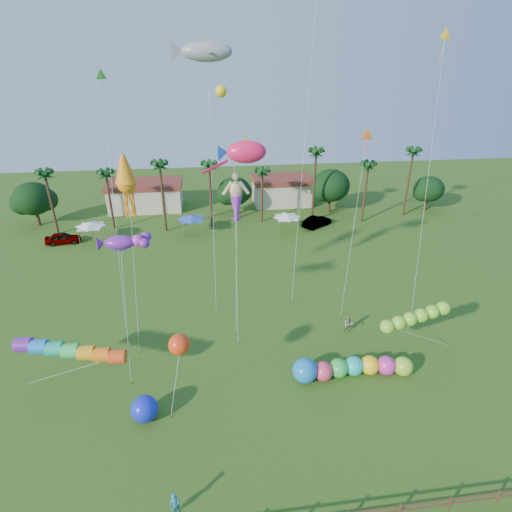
{
  "coord_description": "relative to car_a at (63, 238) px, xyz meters",
  "views": [
    {
      "loc": [
        -3.75,
        -18.68,
        23.01
      ],
      "look_at": [
        0.0,
        10.0,
        9.0
      ],
      "focal_mm": 28.0,
      "sensor_mm": 36.0,
      "label": 1
    }
  ],
  "objects": [
    {
      "name": "ground",
      "position": [
        24.06,
        -36.06,
        -0.79
      ],
      "size": [
        160.0,
        160.0,
        0.0
      ],
      "primitive_type": "plane",
      "color": "#285116",
      "rests_on": "ground"
    },
    {
      "name": "tree_line",
      "position": [
        27.63,
        7.93,
        3.48
      ],
      "size": [
        69.46,
        8.91,
        11.0
      ],
      "color": "#3A2819",
      "rests_on": "ground"
    },
    {
      "name": "buildings_row",
      "position": [
        20.97,
        13.94,
        1.21
      ],
      "size": [
        35.0,
        7.0,
        4.0
      ],
      "color": "beige",
      "rests_on": "ground"
    },
    {
      "name": "tent_row",
      "position": [
        18.06,
        0.27,
        1.96
      ],
      "size": [
        31.0,
        4.0,
        0.6
      ],
      "color": "white",
      "rests_on": "ground"
    },
    {
      "name": "car_a",
      "position": [
        0.0,
        0.0,
        0.0
      ],
      "size": [
        4.85,
        2.48,
        1.58
      ],
      "primitive_type": "imported",
      "rotation": [
        0.0,
        0.0,
        1.71
      ],
      "color": "#4C4C54",
      "rests_on": "ground"
    },
    {
      "name": "car_b",
      "position": [
        37.21,
        1.59,
        0.05
      ],
      "size": [
        5.22,
        4.31,
        1.68
      ],
      "primitive_type": "imported",
      "rotation": [
        0.0,
        0.0,
        2.16
      ],
      "color": "#4C4C54",
      "rests_on": "ground"
    },
    {
      "name": "spectator_a",
      "position": [
        17.64,
        -40.29,
        0.01
      ],
      "size": [
        0.68,
        0.56,
        1.61
      ],
      "primitive_type": "imported",
      "rotation": [
        0.0,
        0.0,
        0.34
      ],
      "color": "teal",
      "rests_on": "ground"
    },
    {
      "name": "spectator_b",
      "position": [
        32.94,
        -25.18,
        0.08
      ],
      "size": [
        1.04,
        0.96,
        1.73
      ],
      "primitive_type": "imported",
      "rotation": [
        0.0,
        0.0,
        -0.45
      ],
      "color": "gray",
      "rests_on": "ground"
    },
    {
      "name": "caterpillar_inflatable",
      "position": [
        30.92,
        -30.9,
        0.06
      ],
      "size": [
        9.94,
        2.16,
        2.03
      ],
      "rotation": [
        0.0,
        0.0,
        -0.02
      ],
      "color": "#DE3A5E",
      "rests_on": "ground"
    },
    {
      "name": "blue_ball",
      "position": [
        15.14,
        -33.22,
        0.17
      ],
      "size": [
        1.92,
        1.92,
        1.92
      ],
      "primitive_type": "sphere",
      "color": "#1728D5",
      "rests_on": "ground"
    },
    {
      "name": "rainbow_tube",
      "position": [
        11.04,
        -30.01,
        2.4
      ],
      "size": [
        10.03,
        3.03,
        3.76
      ],
      "color": "#E84A19",
      "rests_on": "ground"
    },
    {
      "name": "green_worm",
      "position": [
        34.75,
        -28.97,
        2.37
      ],
      "size": [
        9.94,
        3.25,
        3.87
      ],
      "color": "#7FD52F",
      "rests_on": "ground"
    },
    {
      "name": "orange_ball_kite",
      "position": [
        17.95,
        -32.5,
        4.99
      ],
      "size": [
        2.04,
        1.91,
        6.54
      ],
      "color": "#F23C13",
      "rests_on": "ground"
    },
    {
      "name": "merman_kite",
      "position": [
        23.07,
        -19.34,
        10.65
      ],
      "size": [
        2.1,
        5.48,
        13.7
      ],
      "color": "tan",
      "rests_on": "ground"
    },
    {
      "name": "fish_kite",
      "position": [
        23.95,
        -20.76,
        15.44
      ],
      "size": [
        5.33,
        6.75,
        17.3
      ],
      "color": "#FB1B56",
      "rests_on": "ground"
    },
    {
      "name": "shark_kite",
      "position": [
        21.15,
        -15.15,
        23.14
      ],
      "size": [
        6.26,
        6.75,
        25.01
      ],
      "color": "gray",
      "rests_on": "ground"
    },
    {
      "name": "squid_kite",
      "position": [
        14.09,
        -22.48,
        13.52
      ],
      "size": [
        2.28,
        4.43,
        16.76
      ],
      "color": "orange",
      "rests_on": "ground"
    },
    {
      "name": "lobster_kite",
      "position": [
        13.71,
        -26.27,
        10.08
      ],
      "size": [
        4.51,
        5.02,
        11.65
      ],
      "color": "purple",
      "rests_on": "ground"
    },
    {
      "name": "delta_kite_red",
      "position": [
        34.97,
        -19.45,
        16.13
      ],
      "size": [
        2.65,
        3.56,
        17.8
      ],
      "color": "#F6581B",
      "rests_on": "ground"
    },
    {
      "name": "delta_kite_yellow",
      "position": [
        39.7,
        -21.32,
        23.58
      ],
      "size": [
        1.16,
        3.77,
        25.57
      ],
      "color": "yellow",
      "rests_on": "ground"
    },
    {
      "name": "delta_kite_green",
      "position": [
        12.26,
        -17.24,
        20.71
      ],
      "size": [
        1.01,
        5.31,
        22.63
      ],
      "color": "green",
      "rests_on": "ground"
    }
  ]
}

